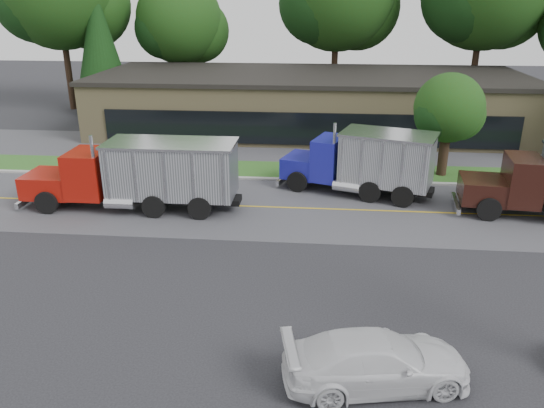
# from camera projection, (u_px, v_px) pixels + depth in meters

# --- Properties ---
(ground) EXTENTS (140.00, 140.00, 0.00)m
(ground) POSITION_uv_depth(u_px,v_px,m) (230.00, 305.00, 17.92)
(ground) COLOR #333338
(ground) RESTS_ON ground
(road) EXTENTS (60.00, 8.00, 0.02)m
(road) POSITION_uv_depth(u_px,v_px,m) (260.00, 207.00, 26.27)
(road) COLOR #5D5D63
(road) RESTS_ON ground
(center_line) EXTENTS (60.00, 0.12, 0.01)m
(center_line) POSITION_uv_depth(u_px,v_px,m) (260.00, 207.00, 26.27)
(center_line) COLOR gold
(center_line) RESTS_ON ground
(curb) EXTENTS (60.00, 0.30, 0.12)m
(curb) POSITION_uv_depth(u_px,v_px,m) (268.00, 180.00, 30.16)
(curb) COLOR #9E9E99
(curb) RESTS_ON ground
(grass_verge) EXTENTS (60.00, 3.40, 0.03)m
(grass_verge) POSITION_uv_depth(u_px,v_px,m) (271.00, 170.00, 31.83)
(grass_verge) COLOR #28531C
(grass_verge) RESTS_ON ground
(far_parking) EXTENTS (60.00, 7.00, 0.02)m
(far_parking) POSITION_uv_depth(u_px,v_px,m) (278.00, 148.00, 36.47)
(far_parking) COLOR #5D5D63
(far_parking) RESTS_ON ground
(strip_mall) EXTENTS (32.00, 12.00, 4.00)m
(strip_mall) POSITION_uv_depth(u_px,v_px,m) (309.00, 103.00, 41.13)
(strip_mall) COLOR #9A895E
(strip_mall) RESTS_ON ground
(tree_far_b) EXTENTS (8.13, 7.65, 11.60)m
(tree_far_b) POSITION_uv_depth(u_px,v_px,m) (181.00, 24.00, 47.67)
(tree_far_b) COLOR #382619
(tree_far_b) RESTS_ON ground
(evergreen_left) EXTENTS (4.84, 4.84, 11.00)m
(evergreen_left) POSITION_uv_depth(u_px,v_px,m) (99.00, 43.00, 44.87)
(evergreen_left) COLOR #382619
(evergreen_left) RESTS_ON ground
(tree_verge) EXTENTS (4.12, 3.88, 5.88)m
(tree_verge) POSITION_uv_depth(u_px,v_px,m) (450.00, 111.00, 29.67)
(tree_verge) COLOR #382619
(tree_verge) RESTS_ON ground
(dump_truck_red) EXTENTS (10.60, 2.70, 3.36)m
(dump_truck_red) POSITION_uv_depth(u_px,v_px,m) (143.00, 173.00, 25.50)
(dump_truck_red) COLOR black
(dump_truck_red) RESTS_ON ground
(dump_truck_blue) EXTENTS (8.17, 4.82, 3.36)m
(dump_truck_blue) POSITION_uv_depth(u_px,v_px,m) (366.00, 161.00, 27.42)
(dump_truck_blue) COLOR black
(dump_truck_blue) RESTS_ON ground
(rally_car) EXTENTS (5.30, 2.97, 1.45)m
(rally_car) POSITION_uv_depth(u_px,v_px,m) (376.00, 360.00, 14.05)
(rally_car) COLOR silver
(rally_car) RESTS_ON ground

